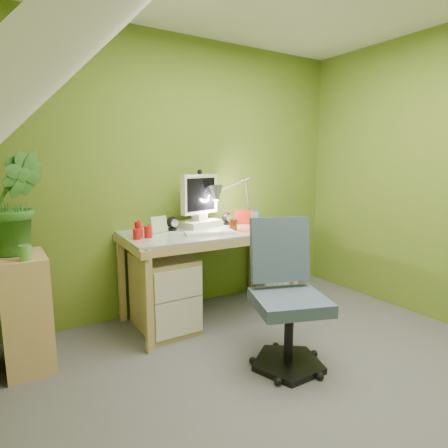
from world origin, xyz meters
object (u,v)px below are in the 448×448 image
desk (210,274)px  radiator (277,269)px  side_ledge (26,312)px  task_chair (290,300)px  monitor (200,198)px  desk_lamp (242,191)px  potted_plant (15,203)px

desk → radiator: (0.93, 0.23, -0.16)m
side_ledge → task_chair: 1.71m
task_chair → monitor: bearing=111.4°
desk → desk_lamp: (0.45, 0.18, 0.68)m
monitor → desk_lamp: 0.45m
potted_plant → side_ledge: bearing=-90.0°
potted_plant → task_chair: (1.44, -0.96, -0.62)m
monitor → task_chair: bearing=-103.2°
side_ledge → radiator: side_ledge is taller
side_ledge → radiator: size_ratio=1.68×
monitor → radiator: size_ratio=1.16×
monitor → potted_plant: 1.43m
desk → monitor: monitor is taller
monitor → potted_plant: size_ratio=0.79×
task_chair → potted_plant: bearing=166.1°
radiator → desk: bearing=-166.2°
desk_lamp → potted_plant: bearing=-162.5°
desk → potted_plant: bearing=-176.9°
desk → radiator: 0.97m
desk_lamp → monitor: bearing=-168.3°
desk → side_ledge: size_ratio=1.90×
side_ledge → radiator: (2.34, 0.29, -0.15)m
desk → monitor: 0.67m
potted_plant → task_chair: size_ratio=0.72×
side_ledge → task_chair: task_chair is taller
side_ledge → task_chair: size_ratio=0.82×
desk → radiator: bearing=16.7°
radiator → task_chair: bearing=-126.8°
desk_lamp → task_chair: desk_lamp is taller
monitor → task_chair: 1.29m
monitor → task_chair: size_ratio=0.57×
monitor → side_ledge: 1.57m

